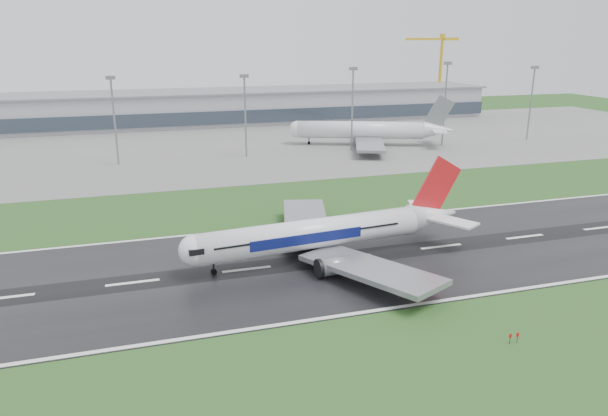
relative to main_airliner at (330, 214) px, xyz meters
name	(u,v)px	position (x,y,z in m)	size (l,w,h in m)	color
ground	(441,247)	(23.27, -1.72, -8.61)	(520.00, 520.00, 0.00)	#21491A
runway	(441,247)	(23.27, -1.72, -8.56)	(400.00, 45.00, 0.10)	black
apron	(282,142)	(23.27, 123.28, -8.57)	(400.00, 130.00, 0.08)	slate
terminal	(251,106)	(23.27, 183.28, -1.11)	(240.00, 36.00, 15.00)	#93959E
main_airliner	(330,214)	(0.00, 0.00, 0.00)	(57.65, 54.91, 17.02)	white
parked_airliner	(367,121)	(52.99, 106.42, 0.89)	(64.26, 59.82, 18.83)	silver
tower_crane	(440,72)	(136.97, 198.28, 12.68)	(42.99, 2.34, 42.58)	gold
floodmast_1	(115,123)	(-39.89, 98.28, 5.22)	(0.64, 0.64, 27.66)	gray
floodmast_2	(245,118)	(3.42, 98.28, 5.07)	(0.64, 0.64, 27.37)	gray
floodmast_3	(352,111)	(43.30, 98.28, 5.99)	(0.64, 0.64, 29.20)	gray
floodmast_4	(445,106)	(81.61, 98.28, 6.69)	(0.64, 0.64, 30.61)	gray
floodmast_5	(531,105)	(121.08, 98.28, 5.63)	(0.64, 0.64, 28.48)	gray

